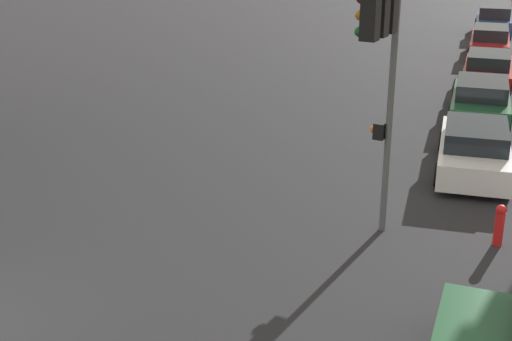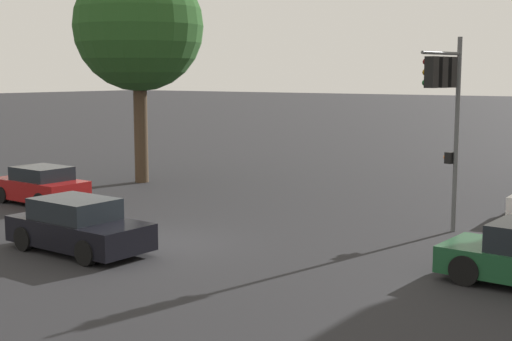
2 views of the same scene
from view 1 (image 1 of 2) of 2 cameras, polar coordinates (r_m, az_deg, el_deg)
The scene contains 7 objects.
traffic_signal at distance 14.18m, azimuth 9.99°, elevation 10.05°, with size 0.65×2.17×5.93m.
parked_car_0 at distance 19.88m, azimuth 17.08°, elevation 1.67°, with size 2.03×4.54×1.34m.
parked_car_1 at distance 24.88m, azimuth 17.54°, elevation 5.40°, with size 1.98×4.45×1.36m.
parked_car_2 at distance 29.82m, azimuth 18.05°, elevation 7.70°, with size 1.92×4.47×1.31m.
parked_car_3 at distance 35.46m, azimuth 18.20°, elevation 9.71°, with size 1.83×4.66×1.44m.
parked_car_4 at distance 41.50m, azimuth 18.46°, elevation 11.24°, with size 1.98×4.12×1.59m.
fire_hydrant at distance 15.81m, azimuth 18.90°, elevation -4.06°, with size 0.22×0.22×0.92m.
Camera 1 is at (8.14, -8.01, 6.80)m, focal length 50.00 mm.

